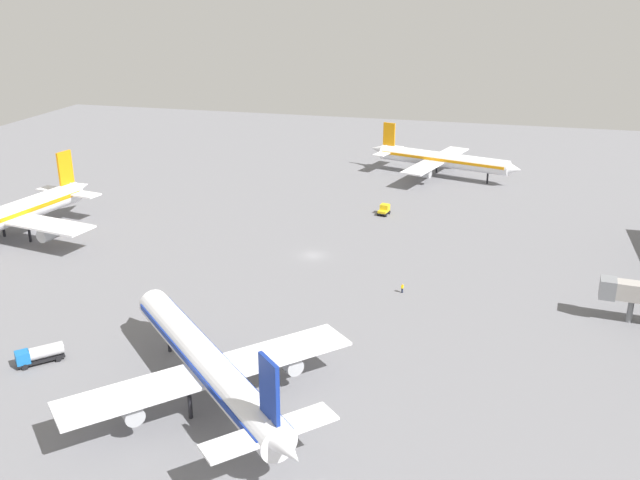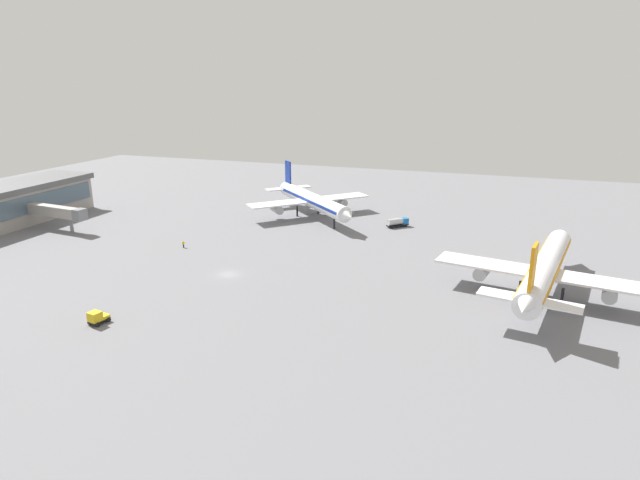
{
  "view_description": "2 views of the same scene",
  "coord_description": "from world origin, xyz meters",
  "px_view_note": "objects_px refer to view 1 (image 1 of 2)",
  "views": [
    {
      "loc": [
        -122.14,
        -33.21,
        50.23
      ],
      "look_at": [
        0.62,
        -1.27,
        3.05
      ],
      "focal_mm": 39.39,
      "sensor_mm": 36.0,
      "label": 1
    },
    {
      "loc": [
        93.54,
        53.31,
        39.59
      ],
      "look_at": [
        -10.57,
        16.81,
        6.2
      ],
      "focal_mm": 30.07,
      "sensor_mm": 36.0,
      "label": 2
    }
  ],
  "objects_px": {
    "airplane_distant": "(207,363)",
    "baggage_tug": "(384,210)",
    "airplane_taxiing": "(2,218)",
    "fuel_truck": "(40,354)",
    "airplane_at_gate": "(441,159)",
    "ground_crew_worker": "(402,288)"
  },
  "relations": [
    {
      "from": "airplane_distant",
      "to": "fuel_truck",
      "type": "xyz_separation_m",
      "value": [
        2.56,
        26.32,
        -3.83
      ]
    },
    {
      "from": "fuel_truck",
      "to": "baggage_tug",
      "type": "bearing_deg",
      "value": -159.66
    },
    {
      "from": "airplane_taxiing",
      "to": "airplane_distant",
      "type": "xyz_separation_m",
      "value": [
        -42.14,
        -62.12,
        -0.28
      ]
    },
    {
      "from": "baggage_tug",
      "to": "ground_crew_worker",
      "type": "bearing_deg",
      "value": -155.63
    },
    {
      "from": "fuel_truck",
      "to": "baggage_tug",
      "type": "distance_m",
      "value": 84.97
    },
    {
      "from": "baggage_tug",
      "to": "airplane_at_gate",
      "type": "bearing_deg",
      "value": -3.77
    },
    {
      "from": "airplane_distant",
      "to": "baggage_tug",
      "type": "bearing_deg",
      "value": -52.23
    },
    {
      "from": "fuel_truck",
      "to": "ground_crew_worker",
      "type": "distance_m",
      "value": 57.96
    },
    {
      "from": "ground_crew_worker",
      "to": "baggage_tug",
      "type": "bearing_deg",
      "value": -35.29
    },
    {
      "from": "airplane_at_gate",
      "to": "fuel_truck",
      "type": "xyz_separation_m",
      "value": [
        -113.53,
        44.52,
        -3.38
      ]
    },
    {
      "from": "airplane_taxiing",
      "to": "fuel_truck",
      "type": "bearing_deg",
      "value": 52.58
    },
    {
      "from": "airplane_distant",
      "to": "airplane_taxiing",
      "type": "bearing_deg",
      "value": 10.02
    },
    {
      "from": "airplane_at_gate",
      "to": "baggage_tug",
      "type": "relative_size",
      "value": 12.07
    },
    {
      "from": "airplane_at_gate",
      "to": "ground_crew_worker",
      "type": "xyz_separation_m",
      "value": [
        -77.57,
        -0.93,
        -3.92
      ]
    },
    {
      "from": "ground_crew_worker",
      "to": "airplane_taxiing",
      "type": "bearing_deg",
      "value": 38.33
    },
    {
      "from": "airplane_taxiing",
      "to": "airplane_distant",
      "type": "height_order",
      "value": "airplane_taxiing"
    },
    {
      "from": "airplane_at_gate",
      "to": "ground_crew_worker",
      "type": "bearing_deg",
      "value": -72.51
    },
    {
      "from": "ground_crew_worker",
      "to": "airplane_at_gate",
      "type": "bearing_deg",
      "value": -48.42
    },
    {
      "from": "airplane_taxiing",
      "to": "fuel_truck",
      "type": "relative_size",
      "value": 8.53
    },
    {
      "from": "fuel_truck",
      "to": "ground_crew_worker",
      "type": "bearing_deg",
      "value": 173.22
    },
    {
      "from": "fuel_truck",
      "to": "ground_crew_worker",
      "type": "height_order",
      "value": "fuel_truck"
    },
    {
      "from": "airplane_distant",
      "to": "airplane_at_gate",
      "type": "bearing_deg",
      "value": -54.74
    }
  ]
}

